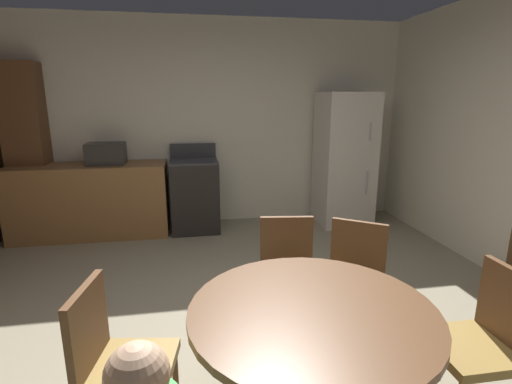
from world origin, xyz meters
name	(u,v)px	position (x,y,z in m)	size (l,w,h in m)	color
ground_plane	(243,352)	(0.00, 0.00, 0.00)	(14.00, 14.00, 0.00)	gray
wall_back	(211,124)	(0.00, 3.01, 1.35)	(5.52, 0.12, 2.70)	silver
kitchen_counter	(91,200)	(-1.54, 2.61, 0.45)	(1.85, 0.60, 0.90)	olive
pantry_column	(29,152)	(-2.24, 2.79, 1.05)	(0.44, 0.36, 2.10)	brown
oven_range	(195,195)	(-0.26, 2.62, 0.47)	(0.60, 0.60, 1.10)	black
refrigerator	(344,160)	(1.74, 2.56, 0.88)	(0.68, 0.68, 1.76)	silver
microwave	(106,154)	(-1.31, 2.61, 1.03)	(0.44, 0.32, 0.26)	#2D2B28
dining_table	(311,339)	(0.22, -0.76, 0.60)	(1.14, 1.14, 0.76)	brown
chair_north	(288,271)	(0.34, 0.15, 0.50)	(0.45, 0.45, 0.87)	brown
chair_east	(484,338)	(1.14, -0.77, 0.50)	(0.41, 0.41, 0.87)	brown
chair_northeast	(353,277)	(0.76, -0.02, 0.50)	(0.56, 0.56, 0.87)	brown
chair_west	(116,359)	(-0.69, -0.61, 0.50)	(0.46, 0.46, 0.87)	brown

